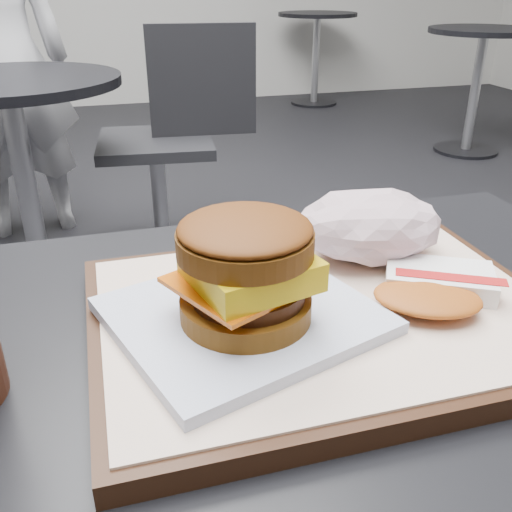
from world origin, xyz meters
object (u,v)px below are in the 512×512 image
at_px(hash_brown, 434,287).
at_px(neighbor_chair, 172,129).
at_px(breakfast_sandwich, 245,281).
at_px(crumpled_wrapper, 371,226).
at_px(serving_tray, 324,315).
at_px(neighbor_table, 18,140).
at_px(patron, 2,60).

height_order(hash_brown, neighbor_chair, neighbor_chair).
relative_size(breakfast_sandwich, crumpled_wrapper, 1.68).
bearing_deg(breakfast_sandwich, serving_tray, 9.68).
bearing_deg(crumpled_wrapper, neighbor_table, 107.81).
bearing_deg(breakfast_sandwich, patron, 100.75).
relative_size(serving_tray, neighbor_chair, 0.43).
distance_m(hash_brown, neighbor_chair, 1.82).
bearing_deg(breakfast_sandwich, crumpled_wrapper, 30.97).
xyz_separation_m(hash_brown, crumpled_wrapper, (-0.02, 0.09, 0.02)).
height_order(serving_tray, crumpled_wrapper, crumpled_wrapper).
bearing_deg(neighbor_table, neighbor_chair, 18.95).
height_order(breakfast_sandwich, neighbor_chair, breakfast_sandwich).
relative_size(hash_brown, neighbor_table, 0.18).
xyz_separation_m(breakfast_sandwich, neighbor_chair, (0.19, 1.79, -0.32)).
relative_size(serving_tray, patron, 0.26).
relative_size(breakfast_sandwich, neighbor_chair, 0.26).
xyz_separation_m(serving_tray, crumpled_wrapper, (0.08, 0.08, 0.04)).
height_order(neighbor_table, patron, patron).
xyz_separation_m(crumpled_wrapper, patron, (-0.56, 2.11, -0.09)).
distance_m(hash_brown, crumpled_wrapper, 0.09).
bearing_deg(neighbor_table, breakfast_sandwich, -78.01).
relative_size(serving_tray, hash_brown, 2.82).
distance_m(serving_tray, hash_brown, 0.10).
height_order(breakfast_sandwich, crumpled_wrapper, breakfast_sandwich).
bearing_deg(neighbor_chair, neighbor_table, -161.05).
height_order(breakfast_sandwich, patron, patron).
bearing_deg(neighbor_table, serving_tray, -75.52).
bearing_deg(neighbor_chair, serving_tray, -93.74).
height_order(hash_brown, neighbor_table, hash_brown).
bearing_deg(neighbor_table, patron, 97.35).
distance_m(breakfast_sandwich, neighbor_chair, 1.83).
relative_size(hash_brown, crumpled_wrapper, 0.97).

